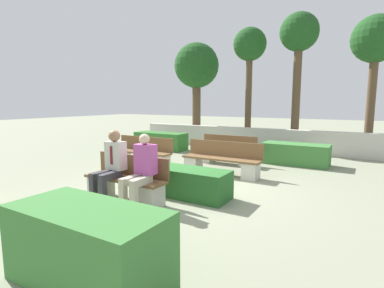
{
  "coord_description": "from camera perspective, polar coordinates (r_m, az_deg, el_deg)",
  "views": [
    {
      "loc": [
        3.38,
        -5.47,
        1.88
      ],
      "look_at": [
        -0.16,
        0.5,
        0.9
      ],
      "focal_mm": 28.0,
      "sensor_mm": 36.0,
      "label": 1
    }
  ],
  "objects": [
    {
      "name": "ground_plane",
      "position": [
        6.7,
        -1.01,
        -8.26
      ],
      "size": [
        60.0,
        60.0,
        0.0
      ],
      "primitive_type": "plane",
      "color": "gray"
    },
    {
      "name": "perimeter_wall",
      "position": [
        11.98,
        14.03,
        0.82
      ],
      "size": [
        11.26,
        0.3,
        0.86
      ],
      "color": "beige",
      "rests_on": "ground_plane"
    },
    {
      "name": "bench_front",
      "position": [
        5.9,
        -12.47,
        -7.43
      ],
      "size": [
        1.72,
        0.48,
        0.86
      ],
      "color": "brown",
      "rests_on": "ground_plane"
    },
    {
      "name": "bench_left_side",
      "position": [
        9.19,
        6.63,
        -1.75
      ],
      "size": [
        1.77,
        0.49,
        0.86
      ],
      "rotation": [
        0.0,
        0.0,
        -0.2
      ],
      "color": "brown",
      "rests_on": "ground_plane"
    },
    {
      "name": "bench_right_side",
      "position": [
        7.78,
        5.62,
        -3.42
      ],
      "size": [
        2.08,
        0.48,
        0.86
      ],
      "rotation": [
        0.0,
        0.0,
        0.01
      ],
      "color": "brown",
      "rests_on": "ground_plane"
    },
    {
      "name": "bench_back",
      "position": [
        8.9,
        -9.52,
        -2.09
      ],
      "size": [
        1.94,
        0.48,
        0.86
      ],
      "rotation": [
        0.0,
        0.0,
        -0.21
      ],
      "color": "brown",
      "rests_on": "ground_plane"
    },
    {
      "name": "person_seated_man",
      "position": [
        5.87,
        -15.14,
        -3.35
      ],
      "size": [
        0.38,
        0.64,
        1.35
      ],
      "color": "#333338",
      "rests_on": "ground_plane"
    },
    {
      "name": "person_seated_woman",
      "position": [
        5.37,
        -9.7,
        -4.5
      ],
      "size": [
        0.38,
        0.64,
        1.32
      ],
      "color": "#B2A893",
      "rests_on": "ground_plane"
    },
    {
      "name": "hedge_block_near_left",
      "position": [
        9.59,
        19.11,
        -1.81
      ],
      "size": [
        1.92,
        0.8,
        0.63
      ],
      "color": "#3D7A38",
      "rests_on": "ground_plane"
    },
    {
      "name": "hedge_block_near_right",
      "position": [
        12.05,
        -6.0,
        0.6
      ],
      "size": [
        2.13,
        0.8,
        0.67
      ],
      "color": "#33702D",
      "rests_on": "ground_plane"
    },
    {
      "name": "hedge_block_mid_left",
      "position": [
        6.06,
        -1.36,
        -7.25
      ],
      "size": [
        1.83,
        0.68,
        0.56
      ],
      "color": "#286028",
      "rests_on": "ground_plane"
    },
    {
      "name": "hedge_block_mid_right",
      "position": [
        10.42,
        6.98,
        -0.57
      ],
      "size": [
        1.36,
        0.88,
        0.67
      ],
      "color": "#286028",
      "rests_on": "ground_plane"
    },
    {
      "name": "hedge_block_far_left",
      "position": [
        3.41,
        -19.18,
        -17.96
      ],
      "size": [
        1.72,
        0.81,
        0.82
      ],
      "color": "#3D7A38",
      "rests_on": "ground_plane"
    },
    {
      "name": "tree_leftmost",
      "position": [
        13.96,
        0.87,
        14.31
      ],
      "size": [
        2.01,
        2.01,
        4.52
      ],
      "color": "brown",
      "rests_on": "ground_plane"
    },
    {
      "name": "tree_center_left",
      "position": [
        13.4,
        10.93,
        17.23
      ],
      "size": [
        1.38,
        1.38,
        4.97
      ],
      "color": "brown",
      "rests_on": "ground_plane"
    },
    {
      "name": "tree_center_right",
      "position": [
        12.57,
        19.69,
        18.24
      ],
      "size": [
        1.44,
        1.44,
        5.2
      ],
      "color": "brown",
      "rests_on": "ground_plane"
    },
    {
      "name": "tree_rightmost",
      "position": [
        12.85,
        31.59,
        16.06
      ],
      "size": [
        1.65,
        1.65,
        4.91
      ],
      "color": "brown",
      "rests_on": "ground_plane"
    }
  ]
}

